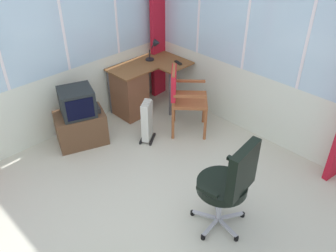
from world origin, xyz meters
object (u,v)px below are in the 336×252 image
(desk, at_px, (132,90))
(space_heater, at_px, (147,120))
(desk_lamp, at_px, (156,47))
(office_chair, at_px, (230,181))
(tv_remote, at_px, (178,63))
(tv_on_stand, at_px, (80,119))
(wooden_armchair, at_px, (181,92))

(desk, height_order, space_heater, desk)
(desk, height_order, desk_lamp, desk_lamp)
(desk_lamp, height_order, office_chair, desk_lamp)
(tv_remote, bearing_deg, space_heater, -146.04)
(desk_lamp, distance_m, space_heater, 1.23)
(desk, distance_m, tv_on_stand, 0.98)
(desk, height_order, tv_on_stand, tv_on_stand)
(tv_on_stand, bearing_deg, wooden_armchair, -32.54)
(desk, bearing_deg, desk_lamp, -0.54)
(desk_lamp, relative_size, office_chair, 0.31)
(desk, xyz_separation_m, office_chair, (-0.76, -2.39, 0.22))
(tv_remote, height_order, space_heater, tv_remote)
(desk, relative_size, office_chair, 1.07)
(office_chair, relative_size, space_heater, 1.78)
(desk_lamp, height_order, space_heater, desk_lamp)
(desk_lamp, height_order, tv_remote, desk_lamp)
(tv_on_stand, bearing_deg, desk, 6.02)
(desk, relative_size, tv_remote, 7.49)
(desk_lamp, height_order, wooden_armchair, desk_lamp)
(desk_lamp, xyz_separation_m, tv_remote, (0.14, -0.34, -0.19))
(desk, distance_m, tv_remote, 0.81)
(wooden_armchair, distance_m, tv_on_stand, 1.40)
(tv_remote, xyz_separation_m, space_heater, (-0.93, -0.33, -0.45))
(tv_remote, xyz_separation_m, tv_on_stand, (-1.62, 0.25, -0.39))
(tv_remote, bearing_deg, office_chair, -110.06)
(wooden_armchair, height_order, office_chair, office_chair)
(desk_lamp, bearing_deg, office_chair, -117.92)
(office_chair, xyz_separation_m, tv_on_stand, (-0.22, 2.29, -0.26))
(desk, bearing_deg, tv_remote, -28.56)
(tv_remote, distance_m, wooden_armchair, 0.69)
(desk, height_order, wooden_armchair, wooden_armchair)
(desk, distance_m, space_heater, 0.75)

